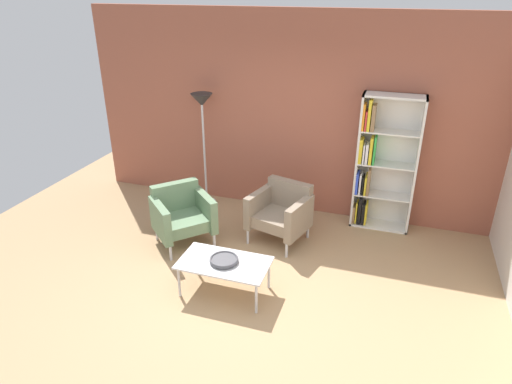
% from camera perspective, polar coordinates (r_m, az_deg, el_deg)
% --- Properties ---
extents(ground_plane, '(8.32, 8.32, 0.00)m').
position_cam_1_polar(ground_plane, '(5.12, -2.08, -13.68)').
color(ground_plane, tan).
extents(brick_back_panel, '(6.40, 0.12, 2.90)m').
position_cam_1_polar(brick_back_panel, '(6.58, 5.23, 9.59)').
color(brick_back_panel, '#9E5642').
rests_on(brick_back_panel, ground_plane).
extents(bookshelf_tall, '(0.80, 0.30, 1.90)m').
position_cam_1_polar(bookshelf_tall, '(6.39, 15.42, 3.44)').
color(bookshelf_tall, silver).
rests_on(bookshelf_tall, ground_plane).
extents(coffee_table_low, '(1.00, 0.56, 0.40)m').
position_cam_1_polar(coffee_table_low, '(5.05, -4.05, -9.14)').
color(coffee_table_low, silver).
rests_on(coffee_table_low, ground_plane).
extents(decorative_bowl, '(0.32, 0.32, 0.05)m').
position_cam_1_polar(decorative_bowl, '(5.01, -4.07, -8.51)').
color(decorative_bowl, '#4C4C51').
rests_on(decorative_bowl, coffee_table_low).
extents(armchair_spare_guest, '(0.86, 0.82, 0.78)m').
position_cam_1_polar(armchair_spare_guest, '(6.03, 3.21, -2.48)').
color(armchair_spare_guest, gray).
rests_on(armchair_spare_guest, ground_plane).
extents(armchair_near_window, '(0.95, 0.95, 0.78)m').
position_cam_1_polar(armchair_near_window, '(6.04, -9.38, -2.77)').
color(armchair_near_window, slate).
rests_on(armchair_near_window, ground_plane).
extents(floor_lamp_torchiere, '(0.32, 0.32, 1.74)m').
position_cam_1_polar(floor_lamp_torchiere, '(6.73, -6.81, 9.84)').
color(floor_lamp_torchiere, silver).
rests_on(floor_lamp_torchiere, ground_plane).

